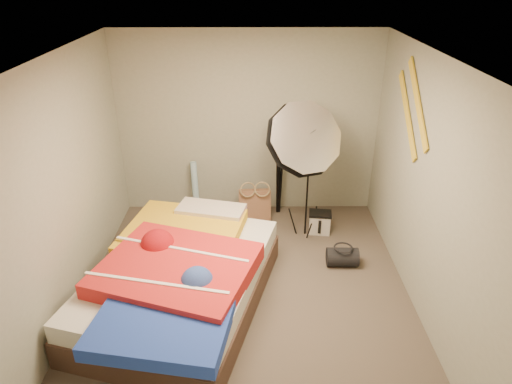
{
  "coord_description": "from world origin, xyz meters",
  "views": [
    {
      "loc": [
        0.07,
        -3.88,
        3.23
      ],
      "look_at": [
        0.1,
        0.6,
        0.95
      ],
      "focal_mm": 32.0,
      "sensor_mm": 36.0,
      "label": 1
    }
  ],
  "objects_px": {
    "tote_bag": "(255,205)",
    "duffel_bag": "(342,257)",
    "wrapping_roll": "(195,189)",
    "bed": "(181,279)",
    "photo_umbrella": "(302,140)",
    "camera_tripod": "(279,164)",
    "camera_case": "(320,223)"
  },
  "relations": [
    {
      "from": "tote_bag",
      "to": "duffel_bag",
      "type": "height_order",
      "value": "tote_bag"
    },
    {
      "from": "tote_bag",
      "to": "duffel_bag",
      "type": "xyz_separation_m",
      "value": [
        1.03,
        -1.1,
        -0.1
      ]
    },
    {
      "from": "wrapping_roll",
      "to": "bed",
      "type": "bearing_deg",
      "value": -88.1
    },
    {
      "from": "tote_bag",
      "to": "photo_umbrella",
      "type": "distance_m",
      "value": 1.4
    },
    {
      "from": "bed",
      "to": "camera_tripod",
      "type": "distance_m",
      "value": 2.3
    },
    {
      "from": "bed",
      "to": "camera_tripod",
      "type": "height_order",
      "value": "camera_tripod"
    },
    {
      "from": "wrapping_roll",
      "to": "camera_tripod",
      "type": "relative_size",
      "value": 0.59
    },
    {
      "from": "wrapping_roll",
      "to": "duffel_bag",
      "type": "height_order",
      "value": "wrapping_roll"
    },
    {
      "from": "tote_bag",
      "to": "camera_case",
      "type": "bearing_deg",
      "value": -25.25
    },
    {
      "from": "tote_bag",
      "to": "camera_tripod",
      "type": "bearing_deg",
      "value": 28.18
    },
    {
      "from": "tote_bag",
      "to": "camera_case",
      "type": "height_order",
      "value": "tote_bag"
    },
    {
      "from": "tote_bag",
      "to": "camera_tripod",
      "type": "relative_size",
      "value": 0.33
    },
    {
      "from": "wrapping_roll",
      "to": "duffel_bag",
      "type": "xyz_separation_m",
      "value": [
        1.86,
        -1.26,
        -0.27
      ]
    },
    {
      "from": "duffel_bag",
      "to": "photo_umbrella",
      "type": "distance_m",
      "value": 1.46
    },
    {
      "from": "photo_umbrella",
      "to": "bed",
      "type": "bearing_deg",
      "value": -137.14
    },
    {
      "from": "duffel_bag",
      "to": "photo_umbrella",
      "type": "height_order",
      "value": "photo_umbrella"
    },
    {
      "from": "wrapping_roll",
      "to": "photo_umbrella",
      "type": "xyz_separation_m",
      "value": [
        1.38,
        -0.72,
        0.99
      ]
    },
    {
      "from": "tote_bag",
      "to": "bed",
      "type": "relative_size",
      "value": 0.16
    },
    {
      "from": "camera_case",
      "to": "duffel_bag",
      "type": "xyz_separation_m",
      "value": [
        0.17,
        -0.74,
        -0.02
      ]
    },
    {
      "from": "duffel_bag",
      "to": "camera_tripod",
      "type": "xyz_separation_m",
      "value": [
        -0.69,
        1.29,
        0.64
      ]
    },
    {
      "from": "camera_case",
      "to": "bed",
      "type": "relative_size",
      "value": 0.1
    },
    {
      "from": "duffel_bag",
      "to": "wrapping_roll",
      "type": "bearing_deg",
      "value": 147.26
    },
    {
      "from": "camera_case",
      "to": "photo_umbrella",
      "type": "height_order",
      "value": "photo_umbrella"
    },
    {
      "from": "wrapping_roll",
      "to": "photo_umbrella",
      "type": "distance_m",
      "value": 1.84
    },
    {
      "from": "photo_umbrella",
      "to": "camera_tripod",
      "type": "xyz_separation_m",
      "value": [
        -0.21,
        0.75,
        -0.63
      ]
    },
    {
      "from": "tote_bag",
      "to": "camera_case",
      "type": "relative_size",
      "value": 1.6
    },
    {
      "from": "duffel_bag",
      "to": "camera_tripod",
      "type": "bearing_deg",
      "value": 119.65
    },
    {
      "from": "wrapping_roll",
      "to": "duffel_bag",
      "type": "relative_size",
      "value": 2.1
    },
    {
      "from": "wrapping_roll",
      "to": "bed",
      "type": "height_order",
      "value": "wrapping_roll"
    },
    {
      "from": "duffel_bag",
      "to": "tote_bag",
      "type": "bearing_deg",
      "value": 134.67
    },
    {
      "from": "wrapping_roll",
      "to": "camera_case",
      "type": "distance_m",
      "value": 1.78
    },
    {
      "from": "bed",
      "to": "photo_umbrella",
      "type": "relative_size",
      "value": 1.4
    }
  ]
}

